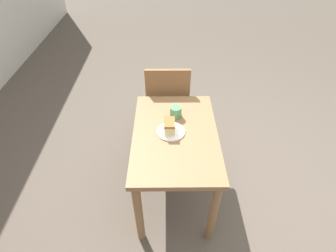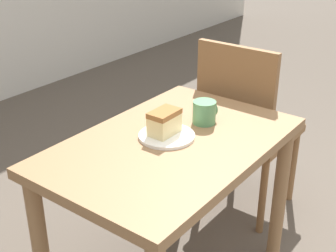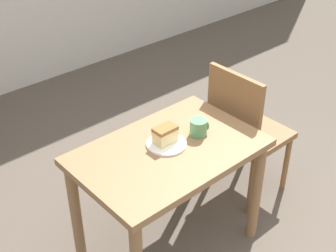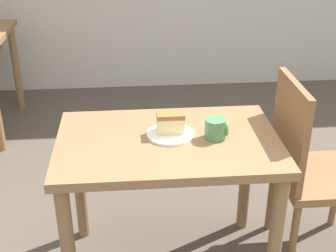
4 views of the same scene
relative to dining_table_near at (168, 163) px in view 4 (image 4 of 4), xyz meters
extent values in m
cube|color=olive|center=(0.00, 0.00, 0.10)|extent=(0.97, 0.63, 0.04)
cylinder|color=olive|center=(0.43, -0.27, -0.25)|extent=(0.06, 0.06, 0.67)
cylinder|color=olive|center=(-0.43, 0.27, -0.25)|extent=(0.06, 0.06, 0.67)
cylinder|color=olive|center=(0.43, 0.27, -0.25)|extent=(0.06, 0.06, 0.67)
cylinder|color=olive|center=(-1.09, 2.00, -0.23)|extent=(0.06, 0.06, 0.71)
cube|color=brown|center=(0.75, 0.05, -0.15)|extent=(0.42, 0.42, 0.04)
cylinder|color=brown|center=(0.94, 0.23, -0.38)|extent=(0.04, 0.04, 0.42)
cylinder|color=brown|center=(0.57, -0.13, -0.38)|extent=(0.04, 0.04, 0.42)
cylinder|color=brown|center=(0.57, 0.23, -0.38)|extent=(0.04, 0.04, 0.42)
cube|color=brown|center=(0.56, 0.05, 0.11)|extent=(0.03, 0.40, 0.47)
cylinder|color=brown|center=(-1.30, 2.45, -0.38)|extent=(0.04, 0.04, 0.42)
cylinder|color=white|center=(0.01, 0.03, 0.13)|extent=(0.21, 0.21, 0.01)
cube|color=beige|center=(0.01, 0.04, 0.17)|extent=(0.12, 0.08, 0.07)
cube|color=#936033|center=(0.01, 0.04, 0.21)|extent=(0.12, 0.08, 0.02)
cylinder|color=#4C8456|center=(0.20, -0.01, 0.17)|extent=(0.09, 0.09, 0.09)
torus|color=#4C8456|center=(0.25, -0.01, 0.17)|extent=(0.02, 0.07, 0.07)
camera|label=1|loc=(-1.44, 0.07, 1.44)|focal=28.00mm
camera|label=2|loc=(-1.22, -0.91, 0.90)|focal=50.00mm
camera|label=3|loc=(-1.30, -1.46, 1.52)|focal=50.00mm
camera|label=4|loc=(-0.16, -1.78, 1.08)|focal=50.00mm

